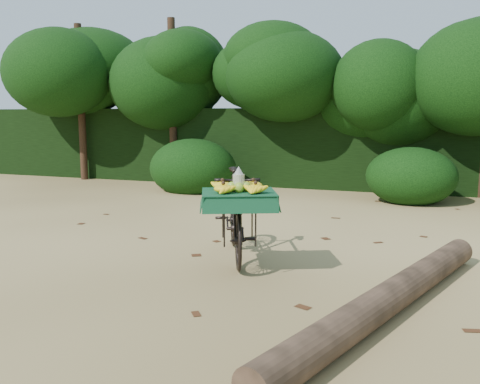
% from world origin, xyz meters
% --- Properties ---
extents(ground, '(80.00, 80.00, 0.00)m').
position_xyz_m(ground, '(0.00, 0.00, 0.00)').
color(ground, tan).
rests_on(ground, ground).
extents(vendor_bicycle, '(1.27, 1.88, 1.05)m').
position_xyz_m(vendor_bicycle, '(-0.32, -0.31, 0.53)').
color(vendor_bicycle, black).
rests_on(vendor_bicycle, ground).
extents(fallen_log, '(1.55, 3.66, 0.27)m').
position_xyz_m(fallen_log, '(1.47, -1.42, 0.14)').
color(fallen_log, brown).
rests_on(fallen_log, ground).
extents(hedge_backdrop, '(26.00, 1.80, 1.80)m').
position_xyz_m(hedge_backdrop, '(0.00, 6.30, 0.90)').
color(hedge_backdrop, black).
rests_on(hedge_backdrop, ground).
extents(tree_row, '(14.50, 2.00, 4.00)m').
position_xyz_m(tree_row, '(-0.65, 5.50, 2.00)').
color(tree_row, black).
rests_on(tree_row, ground).
extents(bush_clumps, '(8.80, 1.70, 0.90)m').
position_xyz_m(bush_clumps, '(0.50, 4.30, 0.45)').
color(bush_clumps, black).
rests_on(bush_clumps, ground).
extents(leaf_litter, '(7.00, 7.30, 0.01)m').
position_xyz_m(leaf_litter, '(0.00, 0.65, 0.01)').
color(leaf_litter, '#462512').
rests_on(leaf_litter, ground).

